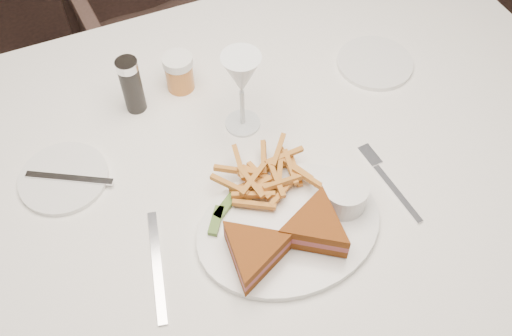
{
  "coord_description": "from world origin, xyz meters",
  "views": [
    {
      "loc": [
        -0.04,
        -0.53,
        1.6
      ],
      "look_at": [
        0.16,
        0.02,
        0.8
      ],
      "focal_mm": 40.0,
      "sensor_mm": 36.0,
      "label": 1
    }
  ],
  "objects": [
    {
      "name": "table_setting",
      "position": [
        0.17,
        0.0,
        0.79
      ],
      "size": [
        0.83,
        0.58,
        0.18
      ],
      "color": "white",
      "rests_on": "table"
    },
    {
      "name": "chair_far",
      "position": [
        0.25,
        0.96,
        0.33
      ],
      "size": [
        0.7,
        0.66,
        0.65
      ],
      "primitive_type": "imported",
      "rotation": [
        0.0,
        0.0,
        3.26
      ],
      "color": "#46312B",
      "rests_on": "ground"
    },
    {
      "name": "table",
      "position": [
        0.16,
        0.07,
        0.38
      ],
      "size": [
        1.5,
        1.05,
        0.75
      ],
      "primitive_type": "cube",
      "rotation": [
        0.0,
        0.0,
        0.06
      ],
      "color": "white",
      "rests_on": "ground"
    }
  ]
}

